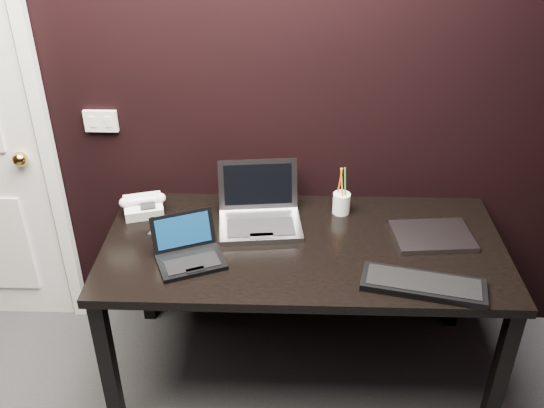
{
  "coord_description": "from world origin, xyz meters",
  "views": [
    {
      "loc": [
        0.23,
        -0.71,
        2.22
      ],
      "look_at": [
        0.17,
        1.35,
        0.96
      ],
      "focal_mm": 40.0,
      "sensor_mm": 36.0,
      "label": 1
    }
  ],
  "objects_px": {
    "closed_laptop": "(432,236)",
    "desk_phone": "(143,206)",
    "netbook": "(189,253)",
    "pen_cup": "(341,202)",
    "desk": "(303,258)",
    "mobile_phone": "(155,229)",
    "silver_laptop": "(260,214)",
    "ext_keyboard": "(423,285)"
  },
  "relations": [
    {
      "from": "closed_laptop",
      "to": "mobile_phone",
      "type": "distance_m",
      "value": 1.19
    },
    {
      "from": "desk",
      "to": "silver_laptop",
      "type": "relative_size",
      "value": 4.37
    },
    {
      "from": "mobile_phone",
      "to": "pen_cup",
      "type": "bearing_deg",
      "value": 14.64
    },
    {
      "from": "desk",
      "to": "ext_keyboard",
      "type": "height_order",
      "value": "ext_keyboard"
    },
    {
      "from": "closed_laptop",
      "to": "pen_cup",
      "type": "height_order",
      "value": "pen_cup"
    },
    {
      "from": "ext_keyboard",
      "to": "closed_laptop",
      "type": "relative_size",
      "value": 1.4
    },
    {
      "from": "mobile_phone",
      "to": "desk_phone",
      "type": "bearing_deg",
      "value": 116.49
    },
    {
      "from": "netbook",
      "to": "ext_keyboard",
      "type": "distance_m",
      "value": 0.93
    },
    {
      "from": "closed_laptop",
      "to": "pen_cup",
      "type": "bearing_deg",
      "value": 152.68
    },
    {
      "from": "silver_laptop",
      "to": "mobile_phone",
      "type": "xyz_separation_m",
      "value": [
        -0.45,
        -0.11,
        -0.02
      ]
    },
    {
      "from": "closed_laptop",
      "to": "desk_phone",
      "type": "relative_size",
      "value": 1.65
    },
    {
      "from": "mobile_phone",
      "to": "closed_laptop",
      "type": "bearing_deg",
      "value": 0.78
    },
    {
      "from": "pen_cup",
      "to": "ext_keyboard",
      "type": "bearing_deg",
      "value": -62.29
    },
    {
      "from": "ext_keyboard",
      "to": "desk_phone",
      "type": "bearing_deg",
      "value": 157.13
    },
    {
      "from": "mobile_phone",
      "to": "pen_cup",
      "type": "distance_m",
      "value": 0.84
    },
    {
      "from": "silver_laptop",
      "to": "mobile_phone",
      "type": "bearing_deg",
      "value": -166.09
    },
    {
      "from": "desk_phone",
      "to": "pen_cup",
      "type": "relative_size",
      "value": 0.93
    },
    {
      "from": "desk",
      "to": "desk_phone",
      "type": "bearing_deg",
      "value": 163.24
    },
    {
      "from": "mobile_phone",
      "to": "pen_cup",
      "type": "relative_size",
      "value": 0.36
    },
    {
      "from": "ext_keyboard",
      "to": "closed_laptop",
      "type": "distance_m",
      "value": 0.35
    },
    {
      "from": "closed_laptop",
      "to": "ext_keyboard",
      "type": "bearing_deg",
      "value": -106.56
    },
    {
      "from": "silver_laptop",
      "to": "desk",
      "type": "bearing_deg",
      "value": -37.96
    },
    {
      "from": "desk_phone",
      "to": "pen_cup",
      "type": "bearing_deg",
      "value": 2.15
    },
    {
      "from": "desk",
      "to": "netbook",
      "type": "height_order",
      "value": "netbook"
    },
    {
      "from": "silver_laptop",
      "to": "mobile_phone",
      "type": "height_order",
      "value": "silver_laptop"
    },
    {
      "from": "pen_cup",
      "to": "desk",
      "type": "bearing_deg",
      "value": -124.4
    },
    {
      "from": "desk",
      "to": "ext_keyboard",
      "type": "relative_size",
      "value": 3.46
    },
    {
      "from": "desk",
      "to": "desk_phone",
      "type": "height_order",
      "value": "desk_phone"
    },
    {
      "from": "silver_laptop",
      "to": "ext_keyboard",
      "type": "xyz_separation_m",
      "value": [
        0.65,
        -0.43,
        -0.03
      ]
    },
    {
      "from": "ext_keyboard",
      "to": "silver_laptop",
      "type": "bearing_deg",
      "value": 146.37
    },
    {
      "from": "silver_laptop",
      "to": "desk_phone",
      "type": "relative_size",
      "value": 1.82
    },
    {
      "from": "mobile_phone",
      "to": "ext_keyboard",
      "type": "bearing_deg",
      "value": -16.32
    },
    {
      "from": "netbook",
      "to": "pen_cup",
      "type": "height_order",
      "value": "pen_cup"
    },
    {
      "from": "netbook",
      "to": "pen_cup",
      "type": "relative_size",
      "value": 1.43
    },
    {
      "from": "closed_laptop",
      "to": "desk_phone",
      "type": "bearing_deg",
      "value": 172.78
    },
    {
      "from": "desk",
      "to": "netbook",
      "type": "bearing_deg",
      "value": -164.43
    },
    {
      "from": "desk",
      "to": "desk_phone",
      "type": "distance_m",
      "value": 0.77
    },
    {
      "from": "silver_laptop",
      "to": "ext_keyboard",
      "type": "height_order",
      "value": "silver_laptop"
    },
    {
      "from": "silver_laptop",
      "to": "pen_cup",
      "type": "xyz_separation_m",
      "value": [
        0.37,
        0.1,
        0.01
      ]
    },
    {
      "from": "netbook",
      "to": "pen_cup",
      "type": "distance_m",
      "value": 0.75
    },
    {
      "from": "pen_cup",
      "to": "silver_laptop",
      "type": "bearing_deg",
      "value": -164.48
    },
    {
      "from": "ext_keyboard",
      "to": "desk_phone",
      "type": "height_order",
      "value": "desk_phone"
    }
  ]
}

